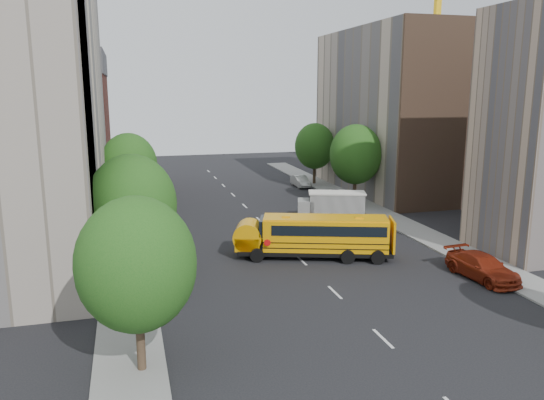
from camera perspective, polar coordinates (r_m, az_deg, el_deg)
name	(u,v)px	position (r m, az deg, el deg)	size (l,w,h in m)	color
ground	(293,252)	(38.27, 2.26, -5.63)	(120.00, 120.00, 0.00)	black
sidewalk_left	(127,244)	(41.38, -15.34, -4.62)	(3.00, 80.00, 0.12)	slate
sidewalk_right	(402,224)	(47.16, 13.83, -2.54)	(3.00, 80.00, 0.12)	slate
lane_markings	(259,220)	(47.54, -1.39, -2.15)	(0.15, 64.00, 0.01)	silver
building_left_cream	(23,111)	(41.38, -25.25, 8.67)	(10.00, 26.00, 20.00)	beige
building_left_redbrick	(61,135)	(63.35, -21.71, 6.48)	(10.00, 15.00, 13.00)	maroon
building_right_far	(392,112)	(62.09, 12.77, 9.24)	(10.00, 22.00, 18.00)	#C4B199
building_right_sidewall	(448,116)	(52.64, 18.44, 8.53)	(10.10, 0.30, 18.00)	brown
street_tree_0	(136,265)	(21.86, -14.37, -6.74)	(4.80, 4.80, 7.41)	#38281C
street_tree_1	(132,205)	(31.46, -14.82, -0.53)	(5.12, 5.12, 7.90)	#38281C
street_tree_2	(129,165)	(49.22, -15.13, 3.65)	(4.99, 4.99, 7.71)	#38281C
street_tree_4	(356,154)	(53.94, 8.98, 4.86)	(5.25, 5.25, 8.10)	#38281C
street_tree_5	(315,146)	(65.03, 4.62, 5.80)	(4.86, 4.86, 7.51)	#38281C
school_bus	(313,234)	(36.73, 4.48, -3.71)	(10.73, 5.62, 2.97)	black
safari_truck	(332,206)	(47.09, 6.44, -0.61)	(6.51, 3.95, 2.64)	black
parked_car_0	(162,285)	(30.71, -11.70, -8.90)	(1.72, 4.27, 1.46)	silver
parked_car_1	(162,230)	(42.41, -11.75, -3.16)	(1.46, 4.18, 1.38)	silver
parked_car_2	(143,188)	(60.15, -13.69, 1.22)	(2.55, 5.53, 1.54)	black
parked_car_3	(482,267)	(35.30, 21.69, -6.70)	(2.14, 5.26, 1.53)	maroon
parked_car_4	(337,196)	(55.10, 7.03, 0.42)	(1.59, 3.95, 1.35)	#323758
parked_car_5	(300,181)	(63.68, 3.08, 2.02)	(1.41, 4.04, 1.33)	#A3A49F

